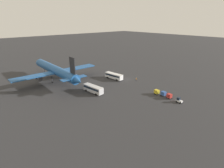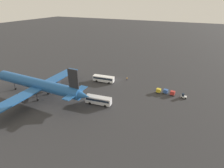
{
  "view_description": "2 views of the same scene",
  "coord_description": "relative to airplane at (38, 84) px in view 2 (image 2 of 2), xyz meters",
  "views": [
    {
      "loc": [
        -63.17,
        67.75,
        31.6
      ],
      "look_at": [
        -4.4,
        15.75,
        2.32
      ],
      "focal_mm": 28.0,
      "sensor_mm": 36.0,
      "label": 1
    },
    {
      "loc": [
        -33.35,
        78.45,
        38.62
      ],
      "look_at": [
        -3.11,
        13.84,
        4.18
      ],
      "focal_mm": 28.0,
      "sensor_mm": 36.0,
      "label": 2
    }
  ],
  "objects": [
    {
      "name": "shuttle_bus_far",
      "position": [
        -26.15,
        -5.57,
        -4.04
      ],
      "size": [
        10.98,
        4.07,
        3.34
      ],
      "rotation": [
        0.0,
        0.0,
        0.11
      ],
      "color": "silver",
      "rests_on": "ground"
    },
    {
      "name": "ground_plane",
      "position": [
        -23.69,
        -31.03,
        -6.03
      ],
      "size": [
        600.0,
        600.0,
        0.0
      ],
      "primitive_type": "plane",
      "color": "#2D2D30"
    },
    {
      "name": "shuttle_bus_near",
      "position": [
        -18.04,
        -25.56,
        -4.1
      ],
      "size": [
        11.31,
        4.1,
        3.22
      ],
      "rotation": [
        0.0,
        0.0,
        0.11
      ],
      "color": "white",
      "rests_on": "ground"
    },
    {
      "name": "baggage_tug",
      "position": [
        -57.21,
        -25.53,
        -5.09
      ],
      "size": [
        2.44,
        1.68,
        2.1
      ],
      "rotation": [
        0.0,
        0.0,
        0.03
      ],
      "color": "white",
      "rests_on": "ground"
    },
    {
      "name": "airplane",
      "position": [
        0.0,
        0.0,
        0.0
      ],
      "size": [
        51.99,
        44.96,
        16.06
      ],
      "rotation": [
        0.0,
        0.0,
        -0.01
      ],
      "color": "#1E5193",
      "rests_on": "ground"
    },
    {
      "name": "cargo_cart_blue",
      "position": [
        -49.5,
        -26.29,
        -4.84
      ],
      "size": [
        2.16,
        1.88,
        2.06
      ],
      "rotation": [
        0.0,
        0.0,
        -0.11
      ],
      "color": "#38383D",
      "rests_on": "ground"
    },
    {
      "name": "worker_person",
      "position": [
        -28.38,
        -32.57,
        -5.16
      ],
      "size": [
        0.38,
        0.38,
        1.74
      ],
      "color": "#1E1E2D",
      "rests_on": "ground"
    },
    {
      "name": "cargo_cart_yellow",
      "position": [
        -46.43,
        -25.68,
        -4.84
      ],
      "size": [
        2.16,
        1.88,
        2.06
      ],
      "rotation": [
        0.0,
        0.0,
        -0.11
      ],
      "color": "#38383D",
      "rests_on": "ground"
    },
    {
      "name": "cargo_cart_red",
      "position": [
        -52.57,
        -25.92,
        -4.84
      ],
      "size": [
        2.16,
        1.88,
        2.06
      ],
      "rotation": [
        0.0,
        0.0,
        -0.11
      ],
      "color": "#38383D",
      "rests_on": "ground"
    }
  ]
}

